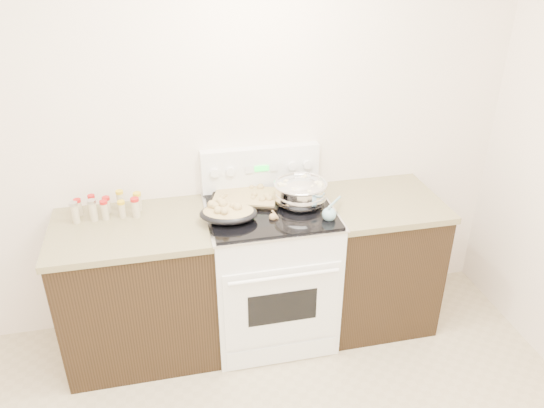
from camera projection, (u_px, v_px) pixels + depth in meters
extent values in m
cube|color=white|center=(202.00, 129.00, 3.26)|extent=(4.00, 0.05, 2.70)
cube|color=black|center=(140.00, 292.00, 3.29)|extent=(0.90, 0.64, 0.88)
cube|color=brown|center=(131.00, 229.00, 3.08)|extent=(0.93, 0.67, 0.04)
cube|color=black|center=(375.00, 262.00, 3.59)|extent=(0.70, 0.64, 0.88)
cube|color=brown|center=(382.00, 202.00, 3.38)|extent=(0.73, 0.67, 0.04)
cube|color=white|center=(270.00, 274.00, 3.43)|extent=(0.76, 0.66, 0.92)
cube|color=white|center=(282.00, 307.00, 3.15)|extent=(0.70, 0.01, 0.55)
cube|color=black|center=(283.00, 308.00, 3.14)|extent=(0.42, 0.01, 0.22)
cylinder|color=white|center=(284.00, 277.00, 3.00)|extent=(0.65, 0.02, 0.02)
cube|color=white|center=(282.00, 354.00, 3.32)|extent=(0.70, 0.01, 0.14)
cube|color=silver|center=(270.00, 211.00, 3.22)|extent=(0.78, 0.68, 0.01)
cube|color=black|center=(270.00, 209.00, 3.21)|extent=(0.74, 0.64, 0.01)
cube|color=white|center=(260.00, 168.00, 3.40)|extent=(0.76, 0.07, 0.28)
cylinder|color=white|center=(215.00, 173.00, 3.29)|extent=(0.06, 0.02, 0.06)
cylinder|color=white|center=(231.00, 172.00, 3.31)|extent=(0.06, 0.02, 0.06)
cylinder|color=white|center=(292.00, 166.00, 3.39)|extent=(0.06, 0.02, 0.06)
cylinder|color=white|center=(308.00, 165.00, 3.41)|extent=(0.06, 0.02, 0.06)
cube|color=#19E533|center=(262.00, 169.00, 3.35)|extent=(0.09, 0.00, 0.04)
cube|color=silver|center=(249.00, 170.00, 3.34)|extent=(0.05, 0.00, 0.05)
cube|color=silver|center=(274.00, 167.00, 3.37)|extent=(0.05, 0.00, 0.05)
ellipsoid|color=silver|center=(300.00, 195.00, 3.23)|extent=(0.42, 0.42, 0.19)
cylinder|color=silver|center=(300.00, 203.00, 3.25)|extent=(0.18, 0.18, 0.01)
torus|color=silver|center=(301.00, 184.00, 3.19)|extent=(0.33, 0.33, 0.02)
cylinder|color=silver|center=(300.00, 192.00, 3.22)|extent=(0.31, 0.31, 0.11)
cylinder|color=olive|center=(301.00, 185.00, 3.19)|extent=(0.29, 0.29, 0.00)
cube|color=#F7ECB6|center=(321.00, 185.00, 3.18)|extent=(0.03, 0.03, 0.02)
cube|color=#F7ECB6|center=(317.00, 182.00, 3.22)|extent=(0.03, 0.03, 0.02)
cube|color=#F7ECB6|center=(296.00, 186.00, 3.17)|extent=(0.03, 0.03, 0.02)
cube|color=#F7ECB6|center=(320.00, 186.00, 3.18)|extent=(0.04, 0.04, 0.02)
cube|color=#F7ECB6|center=(305.00, 176.00, 3.30)|extent=(0.03, 0.03, 0.02)
cube|color=#F7ECB6|center=(285.00, 185.00, 3.18)|extent=(0.03, 0.03, 0.02)
cube|color=#F7ECB6|center=(286.00, 182.00, 3.23)|extent=(0.04, 0.04, 0.02)
cube|color=#F7ECB6|center=(311.00, 187.00, 3.16)|extent=(0.04, 0.04, 0.03)
cube|color=#F7ECB6|center=(294.00, 190.00, 3.13)|extent=(0.03, 0.03, 0.02)
cube|color=#F7ECB6|center=(302.00, 179.00, 3.27)|extent=(0.04, 0.04, 0.02)
cube|color=#F7ECB6|center=(280.00, 185.00, 3.18)|extent=(0.04, 0.04, 0.03)
cube|color=#F7ECB6|center=(315.00, 184.00, 3.20)|extent=(0.03, 0.03, 0.02)
cube|color=#F7ECB6|center=(319.00, 184.00, 3.20)|extent=(0.04, 0.04, 0.02)
cube|color=#F7ECB6|center=(304.00, 188.00, 3.15)|extent=(0.03, 0.03, 0.03)
cube|color=#F7ECB6|center=(297.00, 190.00, 3.13)|extent=(0.03, 0.03, 0.02)
cube|color=#F7ECB6|center=(309.00, 192.00, 3.10)|extent=(0.02, 0.02, 0.02)
ellipsoid|color=black|center=(228.00, 214.00, 3.07)|extent=(0.38, 0.30, 0.08)
ellipsoid|color=tan|center=(228.00, 212.00, 3.06)|extent=(0.34, 0.27, 0.06)
sphere|color=tan|center=(215.00, 206.00, 3.05)|extent=(0.04, 0.04, 0.04)
sphere|color=tan|center=(225.00, 211.00, 2.99)|extent=(0.04, 0.04, 0.04)
sphere|color=tan|center=(211.00, 204.00, 3.06)|extent=(0.05, 0.05, 0.05)
sphere|color=tan|center=(237.00, 207.00, 3.04)|extent=(0.05, 0.05, 0.05)
sphere|color=tan|center=(223.00, 204.00, 3.08)|extent=(0.05, 0.05, 0.05)
sphere|color=tan|center=(218.00, 211.00, 3.00)|extent=(0.05, 0.05, 0.05)
sphere|color=tan|center=(233.00, 206.00, 3.06)|extent=(0.04, 0.04, 0.04)
sphere|color=tan|center=(220.00, 201.00, 3.10)|extent=(0.05, 0.05, 0.05)
cube|color=black|center=(246.00, 198.00, 3.31)|extent=(0.50, 0.42, 0.02)
cube|color=tan|center=(246.00, 196.00, 3.30)|extent=(0.45, 0.37, 0.02)
sphere|color=tan|center=(223.00, 202.00, 3.20)|extent=(0.04, 0.04, 0.04)
sphere|color=tan|center=(260.00, 187.00, 3.38)|extent=(0.04, 0.04, 0.04)
sphere|color=tan|center=(253.00, 198.00, 3.26)|extent=(0.03, 0.03, 0.03)
sphere|color=tan|center=(269.00, 199.00, 3.24)|extent=(0.04, 0.04, 0.04)
sphere|color=tan|center=(267.00, 196.00, 3.26)|extent=(0.05, 0.05, 0.05)
sphere|color=tan|center=(262.00, 199.00, 3.24)|extent=(0.04, 0.04, 0.04)
sphere|color=tan|center=(252.00, 187.00, 3.39)|extent=(0.03, 0.03, 0.03)
sphere|color=tan|center=(225.00, 195.00, 3.29)|extent=(0.03, 0.03, 0.03)
sphere|color=tan|center=(222.00, 197.00, 3.26)|extent=(0.03, 0.03, 0.03)
sphere|color=tan|center=(254.00, 194.00, 3.29)|extent=(0.04, 0.04, 0.04)
cylinder|color=#9D7848|center=(271.00, 209.00, 3.19)|extent=(0.04, 0.25, 0.01)
sphere|color=#9D7848|center=(273.00, 217.00, 3.09)|extent=(0.04, 0.04, 0.04)
sphere|color=#7AA7B6|center=(329.00, 214.00, 3.08)|extent=(0.08, 0.08, 0.08)
cylinder|color=#7AA7B6|center=(335.00, 202.00, 3.16)|extent=(0.16, 0.23, 0.07)
cylinder|color=#BFB28C|center=(79.00, 209.00, 3.16)|extent=(0.04, 0.04, 0.09)
cylinder|color=#B21414|center=(77.00, 201.00, 3.14)|extent=(0.04, 0.04, 0.02)
cylinder|color=#BFB28C|center=(93.00, 205.00, 3.18)|extent=(0.04, 0.04, 0.10)
cylinder|color=#B21414|center=(91.00, 196.00, 3.15)|extent=(0.04, 0.04, 0.02)
cylinder|color=#BFB28C|center=(107.00, 206.00, 3.19)|extent=(0.04, 0.04, 0.09)
cylinder|color=#B21414|center=(106.00, 198.00, 3.17)|extent=(0.05, 0.05, 0.02)
cylinder|color=#BFB28C|center=(121.00, 202.00, 3.21)|extent=(0.04, 0.04, 0.11)
cylinder|color=gold|center=(119.00, 192.00, 3.18)|extent=(0.05, 0.05, 0.02)
cylinder|color=#BFB28C|center=(138.00, 203.00, 3.22)|extent=(0.05, 0.05, 0.10)
cylinder|color=gold|center=(137.00, 194.00, 3.19)|extent=(0.05, 0.05, 0.02)
cylinder|color=#BFB28C|center=(75.00, 214.00, 3.08)|extent=(0.04, 0.04, 0.11)
cylinder|color=#B2B2B7|center=(73.00, 204.00, 3.05)|extent=(0.05, 0.05, 0.02)
cylinder|color=#BFB28C|center=(93.00, 212.00, 3.10)|extent=(0.05, 0.05, 0.11)
cylinder|color=#B2B2B7|center=(91.00, 202.00, 3.07)|extent=(0.05, 0.05, 0.02)
cylinder|color=#BFB28C|center=(105.00, 211.00, 3.12)|extent=(0.04, 0.04, 0.10)
cylinder|color=#B21414|center=(103.00, 202.00, 3.09)|extent=(0.05, 0.05, 0.02)
cylinder|color=#BFB28C|center=(122.00, 210.00, 3.14)|extent=(0.04, 0.04, 0.09)
cylinder|color=gold|center=(121.00, 202.00, 3.12)|extent=(0.04, 0.04, 0.02)
cylinder|color=#BFB28C|center=(136.00, 209.00, 3.14)|extent=(0.05, 0.05, 0.11)
cylinder|color=#B21414|center=(135.00, 200.00, 3.11)|extent=(0.05, 0.05, 0.02)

